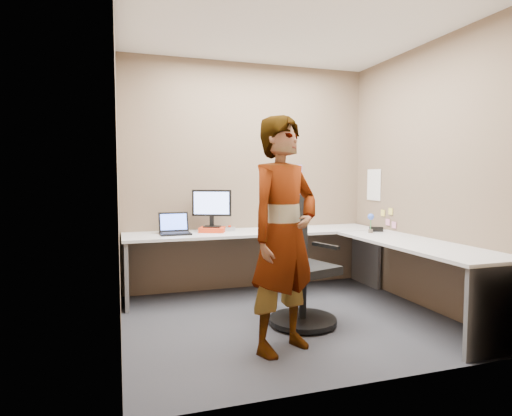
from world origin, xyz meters
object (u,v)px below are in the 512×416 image
object	(u,v)px
monitor	(212,205)
desk	(313,249)
office_chair	(298,272)
person	(284,235)

from	to	relation	value
monitor	desk	bearing A→B (deg)	-11.97
office_chair	desk	bearing A→B (deg)	34.47
monitor	office_chair	world-z (taller)	monitor
desk	person	bearing A→B (deg)	-126.05
person	monitor	bearing A→B (deg)	72.87
desk	person	size ratio (longest dim) A/B	1.64
monitor	person	xyz separation A→B (m)	(0.21, -1.66, -0.12)
desk	person	distance (m)	1.28
desk	office_chair	world-z (taller)	office_chair
monitor	office_chair	bearing A→B (deg)	-40.52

